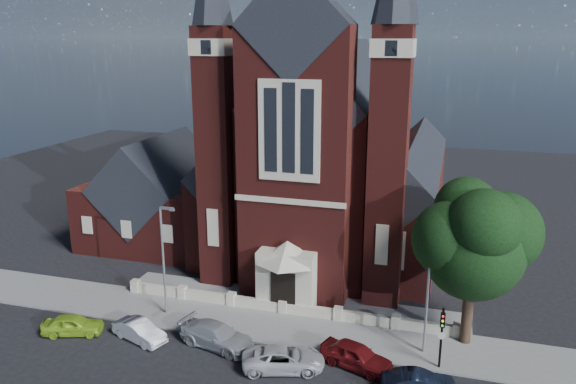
# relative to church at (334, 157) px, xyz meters

# --- Properties ---
(ground) EXTENTS (120.00, 120.00, 0.00)m
(ground) POSITION_rel_church_xyz_m (0.00, -7.94, -8.19)
(ground) COLOR black
(ground) RESTS_ON ground
(pavement_strip) EXTENTS (60.00, 5.00, 0.12)m
(pavement_strip) POSITION_rel_church_xyz_m (0.00, -18.44, -8.19)
(pavement_strip) COLOR slate
(pavement_strip) RESTS_ON ground
(forecourt_paving) EXTENTS (26.00, 3.00, 0.14)m
(forecourt_paving) POSITION_rel_church_xyz_m (0.00, -14.44, -8.19)
(forecourt_paving) COLOR slate
(forecourt_paving) RESTS_ON ground
(forecourt_wall) EXTENTS (24.00, 0.40, 0.90)m
(forecourt_wall) POSITION_rel_church_xyz_m (0.00, -16.44, -8.19)
(forecourt_wall) COLOR #C2B89A
(forecourt_wall) RESTS_ON ground
(church) EXTENTS (20.01, 34.90, 29.20)m
(church) POSITION_rel_church_xyz_m (0.00, 0.00, 0.00)
(church) COLOR #511915
(church) RESTS_ON ground
(parish_hall) EXTENTS (12.00, 12.20, 10.24)m
(parish_hall) POSITION_rel_church_xyz_m (-16.00, -4.94, -4.17)
(parish_hall) COLOR #511915
(parish_hall) RESTS_ON ground
(street_tree) EXTENTS (6.40, 6.60, 10.70)m
(street_tree) POSITION_rel_church_xyz_m (12.60, -17.23, -1.23)
(street_tree) COLOR black
(street_tree) RESTS_ON ground
(street_lamp_left) EXTENTS (1.16, 0.22, 8.09)m
(street_lamp_left) POSITION_rel_church_xyz_m (-7.91, -18.94, -3.59)
(street_lamp_left) COLOR gray
(street_lamp_left) RESTS_ON ground
(street_lamp_right) EXTENTS (1.16, 0.22, 8.09)m
(street_lamp_right) POSITION_rel_church_xyz_m (10.09, -18.94, -3.59)
(street_lamp_right) COLOR gray
(street_lamp_right) RESTS_ON ground
(traffic_signal) EXTENTS (0.28, 0.42, 4.00)m
(traffic_signal) POSITION_rel_church_xyz_m (11.00, -20.52, -5.60)
(traffic_signal) COLOR black
(traffic_signal) RESTS_ON ground
(car_lime_van) EXTENTS (4.27, 2.80, 1.35)m
(car_lime_van) POSITION_rel_church_xyz_m (-12.63, -23.22, -7.51)
(car_lime_van) COLOR #90C126
(car_lime_van) RESTS_ON ground
(car_silver_a) EXTENTS (4.23, 2.62, 1.32)m
(car_silver_a) POSITION_rel_church_xyz_m (-7.95, -22.65, -7.53)
(car_silver_a) COLOR silver
(car_silver_a) RESTS_ON ground
(car_silver_b) EXTENTS (5.49, 3.25, 1.49)m
(car_silver_b) POSITION_rel_church_xyz_m (-2.78, -21.89, -7.44)
(car_silver_b) COLOR #9A9DA1
(car_silver_b) RESTS_ON ground
(car_white_suv) EXTENTS (5.40, 3.65, 1.38)m
(car_white_suv) POSITION_rel_church_xyz_m (2.06, -23.14, -7.50)
(car_white_suv) COLOR silver
(car_white_suv) RESTS_ON ground
(car_dark_red) EXTENTS (4.82, 3.17, 1.52)m
(car_dark_red) POSITION_rel_church_xyz_m (6.18, -21.69, -7.42)
(car_dark_red) COLOR maroon
(car_dark_red) RESTS_ON ground
(car_navy) EXTENTS (4.36, 2.40, 1.36)m
(car_navy) POSITION_rel_church_xyz_m (10.02, -23.39, -7.50)
(car_navy) COLOR black
(car_navy) RESTS_ON ground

